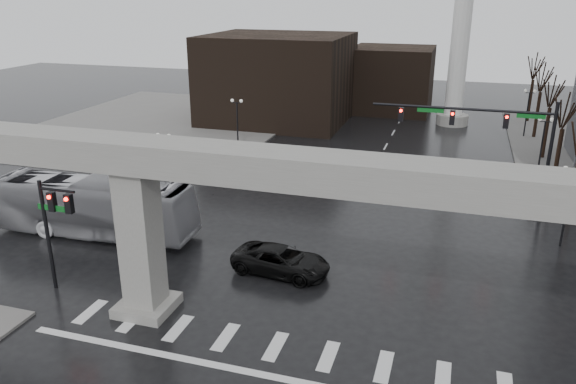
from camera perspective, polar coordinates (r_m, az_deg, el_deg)
name	(u,v)px	position (r m, az deg, el deg)	size (l,w,h in m)	color
ground	(282,334)	(26.58, -0.57, -14.22)	(160.00, 160.00, 0.00)	black
sidewalk_nw	(164,124)	(67.33, -12.46, 6.77)	(28.00, 36.00, 0.15)	slate
elevated_guideway	(311,197)	(23.08, 2.37, -0.47)	(48.00, 2.60, 8.70)	gray
building_far_left	(278,78)	(66.99, -1.04, 11.46)	(16.00, 14.00, 10.00)	black
building_far_mid	(391,79)	(74.25, 10.47, 11.20)	(10.00, 10.00, 8.00)	black
smokestack	(464,4)	(66.94, 17.44, 17.77)	(3.60, 3.60, 30.00)	silver
signal_mast_arm	(492,131)	(40.81, 20.03, 5.88)	(12.12, 0.43, 8.00)	black
signal_left_pole	(54,218)	(30.62, -22.70, -2.43)	(2.30, 0.30, 6.00)	black
lamp_right_0	(570,193)	(37.36, 26.70, -0.09)	(1.22, 0.32, 5.11)	black
lamp_right_1	(543,137)	(50.69, 24.49, 5.11)	(1.22, 0.32, 5.11)	black
lamp_right_2	(528,105)	(64.31, 23.20, 8.12)	(1.22, 0.32, 5.11)	black
lamp_left_0	(165,155)	(41.96, -12.41, 3.66)	(1.22, 0.32, 5.11)	black
lamp_left_1	(237,116)	(54.17, -5.19, 7.69)	(1.22, 0.32, 5.11)	black
lamp_left_2	(282,92)	(67.08, -0.62, 10.15)	(1.22, 0.32, 5.11)	black
tree_right_0	(576,184)	(41.52, 27.18, 0.69)	(1.09, 1.58, 7.50)	black
tree_right_1	(559,152)	(49.08, 25.82, 3.71)	(1.09, 1.61, 7.67)	black
tree_right_2	(547,128)	(56.77, 24.82, 5.91)	(1.10, 1.63, 7.85)	black
tree_right_3	(538,110)	(64.53, 24.05, 7.59)	(1.11, 1.66, 8.02)	black
tree_right_4	(531,96)	(72.34, 23.45, 8.90)	(1.12, 1.69, 8.19)	black
pickup_truck	(281,261)	(31.28, -0.70, -6.98)	(2.51, 5.45, 1.52)	black
city_bus	(92,206)	(37.83, -19.29, -1.38)	(3.16, 13.50, 3.76)	#B3B3B8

